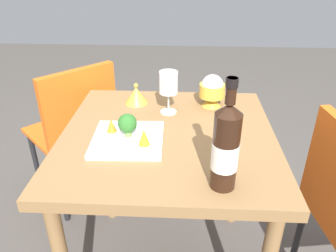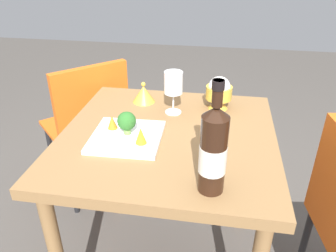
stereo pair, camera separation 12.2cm
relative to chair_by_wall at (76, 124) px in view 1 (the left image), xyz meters
name	(u,v)px [view 1 (the left image)]	position (x,y,z in m)	size (l,w,h in m)	color
dining_table	(168,156)	(0.52, -0.46, 0.12)	(0.80, 0.80, 0.75)	olive
chair_by_wall	(76,124)	(0.00, 0.00, 0.00)	(0.57, 0.57, 0.85)	orange
wine_bottle	(226,147)	(0.69, -0.76, 0.35)	(0.08, 0.08, 0.33)	black
wine_glass	(168,84)	(0.51, -0.28, 0.35)	(0.08, 0.08, 0.18)	white
rice_bowl	(212,90)	(0.69, -0.21, 0.30)	(0.11, 0.11, 0.14)	gold
rice_bowl_lid	(136,95)	(0.36, -0.20, 0.26)	(0.10, 0.10, 0.09)	gold
serving_plate	(128,139)	(0.37, -0.52, 0.23)	(0.26, 0.26, 0.02)	white
broccoli_floret	(127,124)	(0.38, -0.51, 0.29)	(0.07, 0.07, 0.09)	#729E4C
carrot_garnish_left	(111,125)	(0.31, -0.48, 0.26)	(0.04, 0.04, 0.05)	orange
carrot_garnish_right	(144,137)	(0.44, -0.57, 0.27)	(0.04, 0.04, 0.06)	orange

